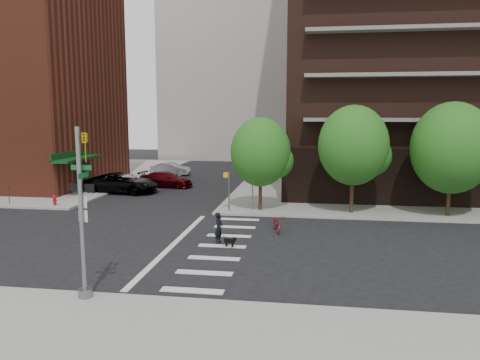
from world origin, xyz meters
The scene contains 17 objects.
ground centered at (0.00, 0.00, 0.00)m, with size 120.00×120.00×0.00m, color black.
sidewalk_ne centered at (20.50, 23.50, 0.07)m, with size 39.00×33.00×0.15m, color gray.
sidewalk_nw centered at (-24.50, 23.50, 0.07)m, with size 31.00×33.00×0.15m, color gray.
crosswalk centered at (2.21, 0.00, 0.01)m, with size 3.85×13.00×0.01m.
tree_a centered at (4.00, 8.50, 4.04)m, with size 4.00×4.00×5.90m.
tree_b centered at (10.00, 8.50, 4.54)m, with size 4.50×4.50×6.65m.
tree_c centered at (16.00, 8.50, 4.45)m, with size 5.00×5.00×6.80m.
traffic_signal centered at (-0.47, -7.49, 2.70)m, with size 0.90×0.75×6.00m.
pedestrian_signal centered at (2.32, 7.92, 1.85)m, with size 2.18×0.67×2.60m.
fire_hydrant centered at (-10.50, 7.80, 0.55)m, with size 0.24×0.24×0.73m.
parking_meter centered at (-14.00, 7.80, 0.96)m, with size 0.10×0.08×1.32m.
parked_car_black centered at (-8.20, 14.32, 0.84)m, with size 6.06×2.80×1.68m, color black.
parked_car_maroon centered at (-5.50, 17.79, 0.70)m, with size 4.83×1.97×1.40m, color #420509.
parked_car_silver centered at (-7.49, 25.71, 0.69)m, with size 4.20×1.46×1.38m, color #B9BBC2.
scooter centered at (5.50, 3.29, 0.48)m, with size 0.64×1.84×0.97m, color maroon.
dog_walker centered at (2.75, 0.44, 0.81)m, with size 0.39×0.59×1.61m, color black.
dog centered at (3.43, -0.13, 0.33)m, with size 0.63×0.33×0.53m.
Camera 1 is at (7.27, -22.28, 6.60)m, focal length 35.00 mm.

